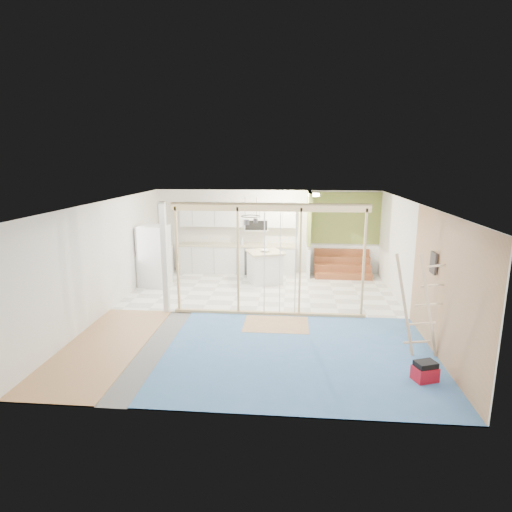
# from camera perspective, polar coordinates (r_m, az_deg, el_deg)

# --- Properties ---
(room) EXTENTS (7.01, 8.01, 2.61)m
(room) POSITION_cam_1_polar(r_m,az_deg,el_deg) (9.63, -0.05, -0.57)
(room) COLOR slate
(room) RESTS_ON ground
(floor_overlays) EXTENTS (7.00, 8.00, 0.03)m
(floor_overlays) POSITION_cam_1_polar(r_m,az_deg,el_deg) (10.06, 0.40, -7.67)
(floor_overlays) COLOR white
(floor_overlays) RESTS_ON room
(stud_frame) EXTENTS (4.66, 0.14, 2.60)m
(stud_frame) POSITION_cam_1_polar(r_m,az_deg,el_deg) (9.59, -1.67, 1.24)
(stud_frame) COLOR tan
(stud_frame) RESTS_ON room
(base_cabinets) EXTENTS (4.45, 2.24, 0.93)m
(base_cabinets) POSITION_cam_1_polar(r_m,az_deg,el_deg) (13.28, -5.68, -0.61)
(base_cabinets) COLOR silver
(base_cabinets) RESTS_ON room
(upper_cabinets) EXTENTS (3.60, 0.41, 0.85)m
(upper_cabinets) POSITION_cam_1_polar(r_m,az_deg,el_deg) (13.37, -2.19, 5.42)
(upper_cabinets) COLOR silver
(upper_cabinets) RESTS_ON room
(green_partition) EXTENTS (2.25, 1.51, 2.60)m
(green_partition) POSITION_cam_1_polar(r_m,az_deg,el_deg) (13.30, 10.18, 1.37)
(green_partition) COLOR olive
(green_partition) RESTS_ON room
(pot_rack) EXTENTS (0.52, 0.52, 0.72)m
(pot_rack) POSITION_cam_1_polar(r_m,az_deg,el_deg) (11.39, -0.74, 5.05)
(pot_rack) COLOR black
(pot_rack) RESTS_ON room
(sheathing_panel) EXTENTS (0.02, 4.00, 2.60)m
(sheathing_panel) POSITION_cam_1_polar(r_m,az_deg,el_deg) (8.11, 23.95, -4.26)
(sheathing_panel) COLOR tan
(sheathing_panel) RESTS_ON room
(electrical_panel) EXTENTS (0.04, 0.30, 0.40)m
(electrical_panel) POSITION_cam_1_polar(r_m,az_deg,el_deg) (8.56, 22.58, -0.86)
(electrical_panel) COLOR #3B3C41
(electrical_panel) RESTS_ON room
(ceiling_light) EXTENTS (0.32, 0.32, 0.08)m
(ceiling_light) POSITION_cam_1_polar(r_m,az_deg,el_deg) (12.39, 7.73, 8.09)
(ceiling_light) COLOR #FFEABF
(ceiling_light) RESTS_ON room
(fridge) EXTENTS (0.82, 0.79, 1.73)m
(fridge) POSITION_cam_1_polar(r_m,az_deg,el_deg) (12.33, -13.37, -0.04)
(fridge) COLOR silver
(fridge) RESTS_ON room
(island) EXTENTS (1.23, 1.23, 0.93)m
(island) POSITION_cam_1_polar(r_m,az_deg,el_deg) (12.44, 1.17, -1.48)
(island) COLOR white
(island) RESTS_ON room
(bowl) EXTENTS (0.34, 0.34, 0.07)m
(bowl) POSITION_cam_1_polar(r_m,az_deg,el_deg) (12.25, 1.29, 0.71)
(bowl) COLOR silver
(bowl) RESTS_ON island
(soap_bottle_a) EXTENTS (0.13, 0.13, 0.27)m
(soap_bottle_a) POSITION_cam_1_polar(r_m,az_deg,el_deg) (13.25, -1.89, 2.06)
(soap_bottle_a) COLOR #ADB0C1
(soap_bottle_a) RESTS_ON base_cabinets
(soap_bottle_b) EXTENTS (0.10, 0.10, 0.18)m
(soap_bottle_b) POSITION_cam_1_polar(r_m,az_deg,el_deg) (13.22, 1.29, 1.84)
(soap_bottle_b) COLOR white
(soap_bottle_b) RESTS_ON base_cabinets
(toolbox) EXTENTS (0.43, 0.38, 0.34)m
(toolbox) POSITION_cam_1_polar(r_m,az_deg,el_deg) (7.66, 21.61, -14.18)
(toolbox) COLOR #B1101F
(toolbox) RESTS_ON room
(ladder) EXTENTS (1.01, 0.15, 1.89)m
(ladder) POSITION_cam_1_polar(r_m,az_deg,el_deg) (8.24, 20.99, -6.16)
(ladder) COLOR #D2AE80
(ladder) RESTS_ON room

